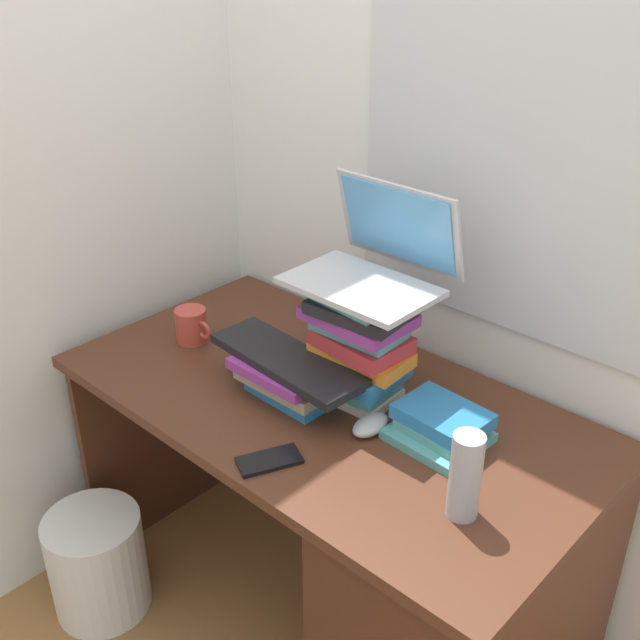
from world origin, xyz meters
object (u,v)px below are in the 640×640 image
object	(u,v)px
book_stack_tall	(359,341)
laptop	(376,260)
cell_phone	(269,460)
wastebasket	(98,563)
desk	(423,574)
water_bottle	(465,476)
computer_mouse	(371,425)
keyboard	(287,360)
mug	(192,325)
book_stack_side	(440,426)
book_stack_keyboard_riser	(288,379)

from	to	relation	value
book_stack_tall	laptop	distance (m)	0.20
cell_phone	wastebasket	world-z (taller)	cell_phone
desk	water_bottle	size ratio (longest dim) A/B	7.12
desk	book_stack_tall	size ratio (longest dim) A/B	4.64
laptop	water_bottle	world-z (taller)	laptop
cell_phone	wastebasket	size ratio (longest dim) A/B	0.44
water_bottle	wastebasket	bearing A→B (deg)	-162.24
computer_mouse	laptop	bearing A→B (deg)	128.65
keyboard	water_bottle	distance (m)	0.54
keyboard	computer_mouse	world-z (taller)	keyboard
cell_phone	mug	bearing A→B (deg)	-177.63
book_stack_tall	laptop	size ratio (longest dim) A/B	0.85
book_stack_side	laptop	distance (m)	0.40
book_stack_tall	keyboard	distance (m)	0.18
desk	keyboard	distance (m)	0.59
book_stack_keyboard_riser	keyboard	world-z (taller)	keyboard
book_stack_keyboard_riser	laptop	world-z (taller)	laptop
book_stack_side	wastebasket	xyz separation A→B (m)	(-0.77, -0.47, -0.60)
book_stack_keyboard_riser	keyboard	xyz separation A→B (m)	(0.00, -0.00, 0.05)
laptop	keyboard	world-z (taller)	laptop
book_stack_keyboard_riser	wastebasket	xyz separation A→B (m)	(-0.41, -0.36, -0.62)
book_stack_side	desk	bearing A→B (deg)	-64.11
desk	book_stack_tall	xyz separation A→B (m)	(-0.29, 0.09, 0.48)
book_stack_side	water_bottle	xyz separation A→B (m)	(0.17, -0.17, 0.06)
book_stack_keyboard_riser	book_stack_side	bearing A→B (deg)	16.14
cell_phone	book_stack_tall	bearing A→B (deg)	119.85
book_stack_keyboard_riser	book_stack_side	world-z (taller)	book_stack_keyboard_riser
book_stack_keyboard_riser	computer_mouse	distance (m)	0.24
laptop	water_bottle	xyz separation A→B (m)	(0.42, -0.23, -0.25)
mug	wastebasket	xyz separation A→B (m)	(-0.02, -0.38, -0.61)
book_stack_side	keyboard	size ratio (longest dim) A/B	0.48
book_stack_tall	mug	distance (m)	0.53
keyboard	wastebasket	bearing A→B (deg)	-134.35
desk	water_bottle	bearing A→B (deg)	-33.91
book_stack_keyboard_riser	book_stack_tall	bearing A→B (deg)	43.80
book_stack_side	computer_mouse	xyz separation A→B (m)	(-0.13, -0.08, -0.02)
laptop	wastebasket	size ratio (longest dim) A/B	1.08
book_stack_tall	cell_phone	world-z (taller)	book_stack_tall
computer_mouse	mug	bearing A→B (deg)	-178.99
book_stack_tall	book_stack_keyboard_riser	distance (m)	0.20
water_bottle	mug	bearing A→B (deg)	175.38
book_stack_tall	keyboard	xyz separation A→B (m)	(-0.12, -0.12, -0.05)
computer_mouse	wastebasket	xyz separation A→B (m)	(-0.64, -0.39, -0.59)
desk	computer_mouse	size ratio (longest dim) A/B	12.77
laptop	computer_mouse	world-z (taller)	laptop
book_stack_keyboard_riser	computer_mouse	size ratio (longest dim) A/B	2.40
mug	cell_phone	bearing A→B (deg)	-22.51
keyboard	cell_phone	xyz separation A→B (m)	(0.15, -0.21, -0.10)
book_stack_tall	water_bottle	world-z (taller)	book_stack_tall
laptop	cell_phone	bearing A→B (deg)	-85.48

